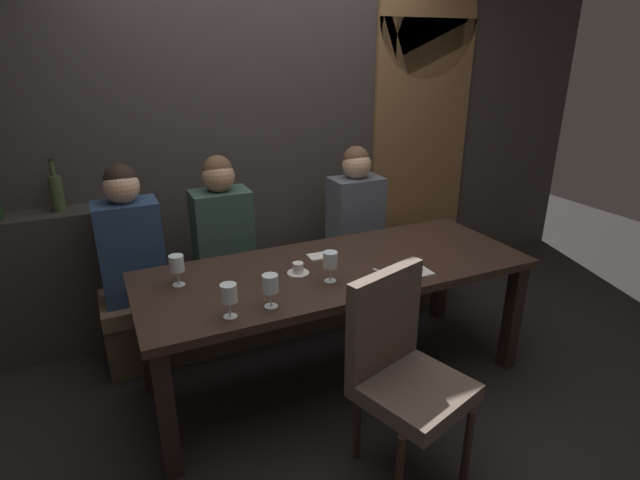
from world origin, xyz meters
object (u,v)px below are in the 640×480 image
(dining_table, at_px, (337,280))
(wine_glass_end_right, at_px, (229,295))
(diner_far_end, at_px, (355,207))
(espresso_cup, at_px, (298,269))
(wine_bottle_pale_label, at_px, (57,192))
(banquette_bench, at_px, (292,295))
(wine_glass_far_right, at_px, (177,264))
(dessert_plate, at_px, (411,269))
(diner_redhead, at_px, (129,238))
(wine_glass_far_left, at_px, (330,261))
(fork_on_table, at_px, (386,273))
(chair_near_side, at_px, (401,364))
(wine_glass_near_left, at_px, (270,284))
(diner_bearded, at_px, (222,224))

(dining_table, height_order, wine_glass_end_right, wine_glass_end_right)
(diner_far_end, distance_m, espresso_cup, 0.99)
(wine_bottle_pale_label, bearing_deg, banquette_bench, -14.11)
(wine_bottle_pale_label, xyz_separation_m, wine_glass_far_right, (0.53, -0.91, -0.21))
(dessert_plate, bearing_deg, wine_glass_far_right, 162.72)
(diner_redhead, xyz_separation_m, wine_bottle_pale_label, (-0.35, 0.37, 0.23))
(wine_glass_far_left, bearing_deg, banquette_bench, 82.16)
(dessert_plate, relative_size, fork_on_table, 1.12)
(chair_near_side, height_order, wine_glass_end_right, chair_near_side)
(wine_glass_near_left, relative_size, wine_glass_far_left, 1.00)
(diner_redhead, bearing_deg, diner_bearded, 0.08)
(dining_table, relative_size, fork_on_table, 12.94)
(diner_bearded, xyz_separation_m, wine_glass_end_right, (-0.22, -0.98, 0.01))
(diner_redhead, height_order, dessert_plate, diner_redhead)
(diner_bearded, xyz_separation_m, wine_glass_far_left, (0.35, -0.83, 0.01))
(wine_glass_near_left, bearing_deg, dining_table, 30.07)
(chair_near_side, height_order, espresso_cup, chair_near_side)
(wine_glass_end_right, bearing_deg, fork_on_table, 6.14)
(chair_near_side, distance_m, diner_redhead, 1.74)
(chair_near_side, xyz_separation_m, espresso_cup, (-0.20, 0.73, 0.21))
(wine_glass_near_left, bearing_deg, diner_far_end, 44.47)
(chair_near_side, bearing_deg, diner_far_end, 69.35)
(diner_far_end, relative_size, wine_glass_near_left, 4.95)
(dining_table, xyz_separation_m, diner_bearded, (-0.47, 0.68, 0.19))
(chair_near_side, xyz_separation_m, diner_far_end, (0.53, 1.40, 0.28))
(diner_far_end, bearing_deg, chair_near_side, -110.65)
(diner_bearded, relative_size, wine_bottle_pale_label, 2.55)
(diner_bearded, distance_m, dessert_plate, 1.22)
(wine_glass_far_right, xyz_separation_m, wine_glass_end_right, (0.15, -0.43, -0.00))
(diner_far_end, relative_size, wine_glass_far_right, 4.95)
(diner_far_end, relative_size, wine_glass_end_right, 4.95)
(wine_glass_near_left, xyz_separation_m, wine_glass_end_right, (-0.20, -0.01, -0.00))
(chair_near_side, xyz_separation_m, diner_bearded, (-0.43, 1.40, 0.28))
(diner_far_end, xyz_separation_m, wine_glass_far_right, (-1.34, -0.55, 0.02))
(diner_bearded, height_order, diner_far_end, diner_bearded)
(chair_near_side, relative_size, wine_glass_far_left, 5.98)
(banquette_bench, height_order, dessert_plate, dessert_plate)
(chair_near_side, distance_m, wine_bottle_pale_label, 2.28)
(wine_bottle_pale_label, relative_size, wine_glass_near_left, 1.99)
(wine_glass_far_right, bearing_deg, diner_far_end, 22.20)
(dining_table, height_order, wine_glass_near_left, wine_glass_near_left)
(dining_table, relative_size, wine_glass_far_right, 13.41)
(chair_near_side, distance_m, wine_glass_near_left, 0.70)
(dining_table, bearing_deg, wine_bottle_pale_label, 142.79)
(diner_bearded, height_order, wine_glass_far_left, diner_bearded)
(wine_glass_far_left, distance_m, espresso_cup, 0.22)
(wine_glass_far_right, relative_size, wine_glass_end_right, 1.00)
(wine_bottle_pale_label, bearing_deg, wine_glass_far_left, -43.62)
(fork_on_table, bearing_deg, diner_bearded, 106.15)
(banquette_bench, bearing_deg, wine_glass_far_right, -146.27)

